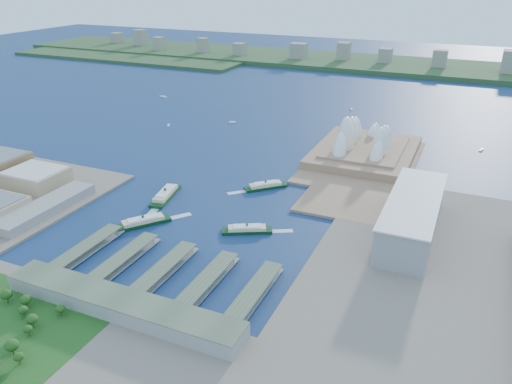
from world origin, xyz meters
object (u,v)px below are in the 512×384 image
at_px(toaster_building, 412,216).
at_px(ferry_a, 165,193).
at_px(ferry_b, 266,184).
at_px(ferry_c, 143,220).
at_px(opera_house, 366,135).
at_px(ferry_d, 247,228).

bearing_deg(toaster_building, ferry_a, -174.96).
bearing_deg(ferry_b, ferry_c, -74.20).
height_order(opera_house, ferry_d, opera_house).
xyz_separation_m(toaster_building, ferry_b, (-173.63, 47.32, -15.67)).
xyz_separation_m(ferry_a, ferry_b, (93.76, 70.88, -0.88)).
bearing_deg(ferry_b, opera_house, 106.98).
bearing_deg(opera_house, ferry_c, -119.27).
distance_m(ferry_c, ferry_d, 107.16).
bearing_deg(ferry_c, ferry_b, -82.41).
bearing_deg(ferry_d, ferry_b, -13.87).
bearing_deg(ferry_a, ferry_c, -87.80).
relative_size(opera_house, toaster_building, 1.16).
distance_m(ferry_b, ferry_d, 109.67).
relative_size(ferry_a, ferry_c, 1.08).
distance_m(toaster_building, ferry_a, 268.83).
height_order(ferry_a, ferry_b, ferry_a).
bearing_deg(opera_house, ferry_a, -128.43).
bearing_deg(ferry_c, opera_house, -81.79).
bearing_deg(ferry_d, toaster_building, -95.38).
bearing_deg(ferry_a, ferry_b, 25.52).
bearing_deg(opera_house, toaster_building, -65.77).
xyz_separation_m(opera_house, ferry_c, (-161.54, -288.23, -26.74)).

